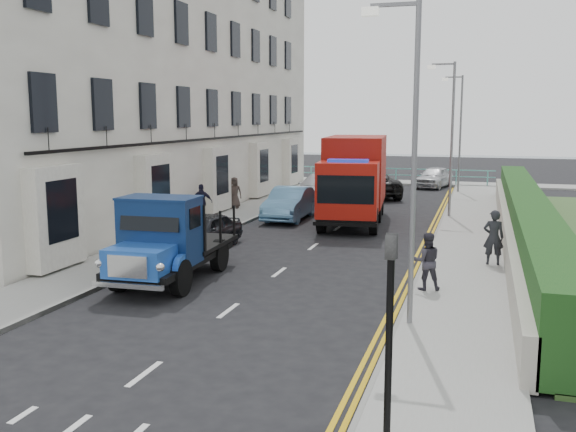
# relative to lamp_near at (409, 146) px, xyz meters

# --- Properties ---
(ground) EXTENTS (120.00, 120.00, 0.00)m
(ground) POSITION_rel_lamp_near_xyz_m (-4.18, 2.00, -4.00)
(ground) COLOR black
(ground) RESTS_ON ground
(pavement_west) EXTENTS (2.40, 38.00, 0.12)m
(pavement_west) POSITION_rel_lamp_near_xyz_m (-9.38, 11.00, -3.94)
(pavement_west) COLOR gray
(pavement_west) RESTS_ON ground
(pavement_east) EXTENTS (2.60, 38.00, 0.12)m
(pavement_east) POSITION_rel_lamp_near_xyz_m (1.12, 11.00, -3.94)
(pavement_east) COLOR gray
(pavement_east) RESTS_ON ground
(promenade) EXTENTS (30.00, 2.50, 0.12)m
(promenade) POSITION_rel_lamp_near_xyz_m (-4.18, 31.00, -3.94)
(promenade) COLOR gray
(promenade) RESTS_ON ground
(sea_plane) EXTENTS (120.00, 120.00, 0.00)m
(sea_plane) POSITION_rel_lamp_near_xyz_m (-4.18, 62.00, -4.00)
(sea_plane) COLOR #50616D
(sea_plane) RESTS_ON ground
(terrace_west) EXTENTS (6.31, 30.20, 14.25)m
(terrace_west) POSITION_rel_lamp_near_xyz_m (-13.65, 15.00, 3.17)
(terrace_west) COLOR white
(terrace_west) RESTS_ON ground
(garden_east) EXTENTS (1.45, 28.00, 1.75)m
(garden_east) POSITION_rel_lamp_near_xyz_m (3.03, 11.00, -3.10)
(garden_east) COLOR #B2AD9E
(garden_east) RESTS_ON ground
(seafront_railing) EXTENTS (13.00, 0.08, 1.11)m
(seafront_railing) POSITION_rel_lamp_near_xyz_m (-4.18, 30.20, -3.42)
(seafront_railing) COLOR #59B2A5
(seafront_railing) RESTS_ON ground
(lamp_near) EXTENTS (1.23, 0.18, 7.00)m
(lamp_near) POSITION_rel_lamp_near_xyz_m (0.00, 0.00, 0.00)
(lamp_near) COLOR slate
(lamp_near) RESTS_ON ground
(lamp_mid) EXTENTS (1.23, 0.18, 7.00)m
(lamp_mid) POSITION_rel_lamp_near_xyz_m (0.00, 16.00, 0.00)
(lamp_mid) COLOR slate
(lamp_mid) RESTS_ON ground
(lamp_far) EXTENTS (1.23, 0.18, 7.00)m
(lamp_far) POSITION_rel_lamp_near_xyz_m (0.00, 26.00, 0.00)
(lamp_far) COLOR slate
(lamp_far) RESTS_ON ground
(traffic_signal) EXTENTS (0.16, 0.20, 3.10)m
(traffic_signal) POSITION_rel_lamp_near_xyz_m (0.42, -5.50, -1.92)
(traffic_signal) COLOR black
(traffic_signal) RESTS_ON ground
(bedford_lorry) EXTENTS (2.26, 5.26, 2.44)m
(bedford_lorry) POSITION_rel_lamp_near_xyz_m (-6.76, 1.66, -2.87)
(bedford_lorry) COLOR black
(bedford_lorry) RESTS_ON ground
(red_lorry) EXTENTS (3.16, 7.34, 3.74)m
(red_lorry) POSITION_rel_lamp_near_xyz_m (-3.83, 13.66, -2.01)
(red_lorry) COLOR black
(red_lorry) RESTS_ON ground
(parked_car_front) EXTENTS (1.88, 3.76, 1.23)m
(parked_car_front) POSITION_rel_lamp_near_xyz_m (-7.78, 6.57, -3.38)
(parked_car_front) COLOR black
(parked_car_front) RESTS_ON ground
(parked_car_mid) EXTENTS (1.63, 4.43, 1.45)m
(parked_car_mid) POSITION_rel_lamp_near_xyz_m (-6.78, 13.70, -3.27)
(parked_car_mid) COLOR #64A2D6
(parked_car_mid) RESTS_ON ground
(parked_car_rear) EXTENTS (2.61, 5.52, 1.56)m
(parked_car_rear) POSITION_rel_lamp_near_xyz_m (-6.78, 19.45, -3.22)
(parked_car_rear) COLOR silver
(parked_car_rear) RESTS_ON ground
(seafront_car_left) EXTENTS (4.61, 6.08, 1.53)m
(seafront_car_left) POSITION_rel_lamp_near_xyz_m (-4.71, 22.89, -3.23)
(seafront_car_left) COLOR black
(seafront_car_left) RESTS_ON ground
(seafront_car_right) EXTENTS (2.51, 4.29, 1.37)m
(seafront_car_right) POSITION_rel_lamp_near_xyz_m (-1.51, 28.96, -3.31)
(seafront_car_right) COLOR silver
(seafront_car_right) RESTS_ON ground
(pedestrian_east_near) EXTENTS (0.64, 0.44, 1.69)m
(pedestrian_east_near) POSITION_rel_lamp_near_xyz_m (1.92, 6.43, -3.03)
(pedestrian_east_near) COLOR black
(pedestrian_east_near) RESTS_ON pavement_east
(pedestrian_east_far) EXTENTS (0.86, 0.75, 1.52)m
(pedestrian_east_far) POSITION_rel_lamp_near_xyz_m (0.22, 2.90, -3.12)
(pedestrian_east_far) COLOR #34313C
(pedestrian_east_far) RESTS_ON pavement_east
(pedestrian_west_near) EXTENTS (1.00, 0.73, 1.58)m
(pedestrian_west_near) POSITION_rel_lamp_near_xyz_m (-10.18, 11.65, -3.09)
(pedestrian_west_near) COLOR black
(pedestrian_west_near) RESTS_ON pavement_west
(pedestrian_west_far) EXTENTS (0.81, 0.59, 1.54)m
(pedestrian_west_far) POSITION_rel_lamp_near_xyz_m (-10.18, 15.49, -3.11)
(pedestrian_west_far) COLOR #3B302B
(pedestrian_west_far) RESTS_ON pavement_west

